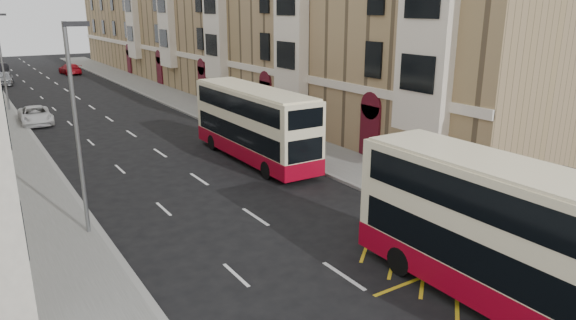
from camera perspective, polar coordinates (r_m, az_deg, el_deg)
pavement_right at (r=42.72m, az=-7.46°, el=4.92°), size 4.00×120.00×0.15m
pavement_left at (r=38.87m, az=-28.51°, el=1.87°), size 3.00×120.00×0.15m
kerb_right at (r=41.92m, az=-9.93°, el=4.59°), size 0.25×120.00×0.15m
kerb_left at (r=38.99m, az=-26.33°, el=2.20°), size 0.25×120.00×0.15m
road_markings at (r=54.45m, az=-22.12°, el=6.28°), size 10.00×110.00×0.01m
terrace_right at (r=58.71m, az=-8.21°, el=15.36°), size 10.75×79.00×15.25m
guard_railing at (r=22.47m, az=15.96°, el=-4.26°), size 0.06×6.56×1.01m
street_lamp_near at (r=20.55m, az=-22.41°, el=4.19°), size 0.93×0.18×8.00m
street_lamp_far at (r=50.13m, az=-29.20°, el=9.99°), size 0.93×0.18×8.00m
double_decker_front at (r=15.97m, az=24.65°, el=-8.56°), size 2.57×11.00×4.38m
double_decker_rear at (r=29.66m, az=-3.84°, el=4.00°), size 2.54×10.68×4.25m
pedestrian_far at (r=21.25m, az=21.77°, el=-5.76°), size 1.00×0.56×1.61m
white_van at (r=44.00m, az=-26.25°, el=4.48°), size 2.38×4.87×1.33m
car_silver at (r=68.34m, az=-29.01°, el=7.95°), size 2.40×4.74×1.55m
car_red at (r=75.73m, az=-23.06°, el=9.30°), size 2.44×5.03×1.41m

